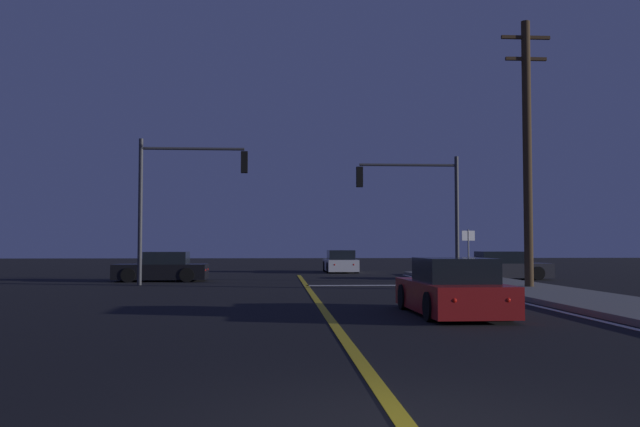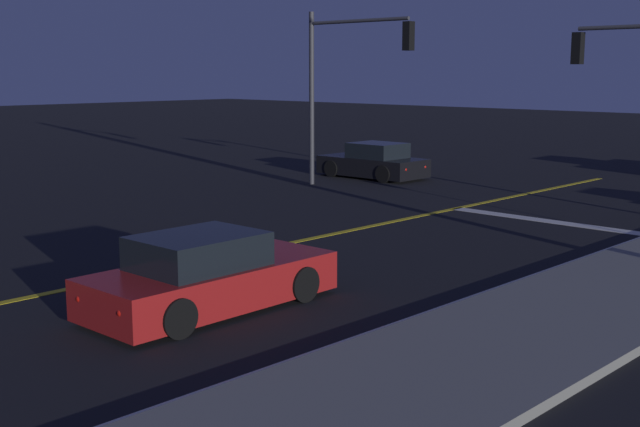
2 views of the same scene
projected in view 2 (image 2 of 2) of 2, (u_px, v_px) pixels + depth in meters
sidewalk_right at (500, 344)px, 12.04m from camera, size 3.20×41.34×0.15m
lane_line_center at (183, 265)px, 17.26m from camera, size 0.20×39.05×0.01m
lane_line_edge_right at (400, 323)px, 13.32m from camera, size 0.16×39.05×0.01m
stop_bar at (548, 221)px, 22.31m from camera, size 6.04×0.50×0.01m
car_far_approaching_black at (374, 162)px, 31.35m from camera, size 4.18×2.03×1.34m
car_following_oncoming_red at (208, 276)px, 13.98m from camera, size 1.97×4.52×1.34m
traffic_signal_far_left at (345, 70)px, 27.89m from camera, size 4.50×0.28×6.06m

